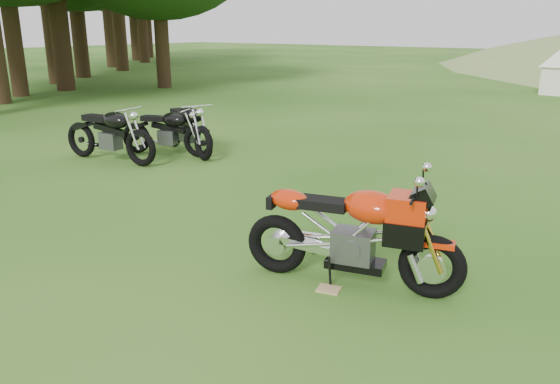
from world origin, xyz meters
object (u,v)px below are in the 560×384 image
Objects in this scene: sport_motorcycle at (352,225)px; vintage_moto_b at (109,132)px; plywood_board at (329,289)px; vintage_moto_c at (187,126)px; vintage_moto_a at (166,130)px.

sport_motorcycle is 0.97× the size of vintage_moto_b.
vintage_moto_c is (-5.31, 3.33, 0.53)m from plywood_board.
vintage_moto_a is (-5.60, 2.74, -0.12)m from sport_motorcycle.
vintage_moto_b is (-0.44, -0.98, 0.06)m from vintage_moto_a.
sport_motorcycle is 6.23m from vintage_moto_c.
vintage_moto_b reaches higher than vintage_moto_c.
vintage_moto_a is at bearing 138.35° from sport_motorcycle.
sport_motorcycle is 9.44× the size of plywood_board.
vintage_moto_c is at bearing 134.61° from sport_motorcycle.
vintage_moto_a is at bearing 58.19° from vintage_moto_b.
plywood_board is 6.29m from vintage_moto_c.
sport_motorcycle reaches higher than vintage_moto_a.
vintage_moto_a is 0.90× the size of vintage_moto_b.
vintage_moto_c is at bearing 56.77° from vintage_moto_b.
plywood_board is at bearing -47.64° from vintage_moto_a.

